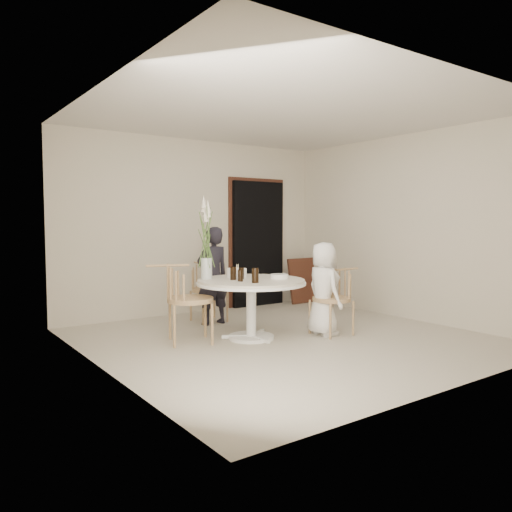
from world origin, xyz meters
TOP-DOWN VIEW (x-y plane):
  - ground at (0.00, 0.00)m, footprint 4.50×4.50m
  - room_shell at (0.00, 0.00)m, footprint 4.50×4.50m
  - doorway at (1.15, 2.19)m, footprint 1.00×0.10m
  - door_trim at (1.15, 2.23)m, footprint 1.12×0.03m
  - table at (-0.35, 0.25)m, footprint 1.33×1.33m
  - picture_frame at (1.95, 1.95)m, footprint 0.60×0.20m
  - chair_far at (-0.23, 1.59)m, footprint 0.48×0.52m
  - chair_right at (0.73, -0.16)m, footprint 0.52×0.48m
  - chair_left at (-1.16, 0.56)m, footprint 0.67×0.64m
  - girl at (-0.28, 1.27)m, footprint 0.51×0.35m
  - boy at (0.51, -0.11)m, footprint 0.46×0.62m
  - birthday_cake at (-0.40, 0.49)m, footprint 0.24×0.24m
  - cola_tumbler_a at (-0.57, 0.16)m, footprint 0.07×0.07m
  - cola_tumbler_b at (-0.51, -0.06)m, footprint 0.09×0.09m
  - cola_tumbler_c at (-0.55, 0.33)m, footprint 0.09×0.09m
  - cola_tumbler_d at (-0.43, 0.35)m, footprint 0.08×0.08m
  - plate_stack at (-0.02, 0.12)m, footprint 0.25×0.25m
  - flower_vase at (-0.77, 0.61)m, footprint 0.14×0.14m

SIDE VIEW (x-z plane):
  - ground at x=0.00m, z-range 0.00..0.00m
  - picture_frame at x=1.95m, z-range 0.00..0.78m
  - chair_right at x=0.73m, z-range 0.12..0.96m
  - chair_far at x=-0.23m, z-range 0.12..0.96m
  - boy at x=0.51m, z-range 0.00..1.17m
  - chair_left at x=-1.16m, z-range 0.14..1.08m
  - table at x=-0.35m, z-range 0.25..0.98m
  - girl at x=-0.28m, z-range 0.00..1.36m
  - plate_stack at x=-0.02m, z-range 0.73..0.79m
  - birthday_cake at x=-0.40m, z-range 0.71..0.87m
  - cola_tumbler_a at x=-0.57m, z-range 0.73..0.86m
  - cola_tumbler_d at x=-0.43m, z-range 0.73..0.87m
  - cola_tumbler_c at x=-0.55m, z-range 0.73..0.89m
  - cola_tumbler_b at x=-0.51m, z-range 0.73..0.90m
  - doorway at x=1.15m, z-range 0.00..2.10m
  - door_trim at x=1.15m, z-range 0.00..2.22m
  - flower_vase at x=-0.77m, z-range 0.70..1.73m
  - room_shell at x=0.00m, z-range -0.63..3.87m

